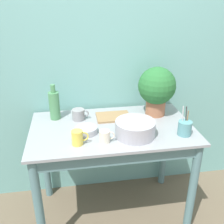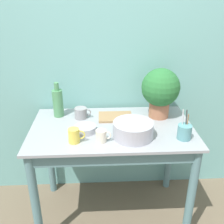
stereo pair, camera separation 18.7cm
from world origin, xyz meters
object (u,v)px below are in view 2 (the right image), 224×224
potted_plant (160,90)px  utensil_cup (184,132)px  mug_yellow (74,136)px  mug_grey (81,113)px  bowl_small_steel (85,129)px  bowl_wash_large (133,130)px  mug_cream (101,136)px  tray_board (115,117)px  bottle_tall (58,102)px

potted_plant → utensil_cup: 0.41m
mug_yellow → mug_grey: 0.37m
mug_yellow → bowl_small_steel: (0.06, 0.14, -0.03)m
mug_yellow → mug_grey: bearing=86.5°
bowl_wash_large → mug_grey: 0.49m
mug_grey → utensil_cup: bearing=-26.6°
mug_yellow → bowl_small_steel: size_ratio=0.70×
utensil_cup → mug_cream: bearing=-178.9°
bowl_wash_large → tray_board: size_ratio=1.05×
bottle_tall → utensil_cup: size_ratio=1.36×
bowl_small_steel → utensil_cup: 0.68m
bottle_tall → bowl_small_steel: size_ratio=1.77×
potted_plant → utensil_cup: size_ratio=1.90×
utensil_cup → bottle_tall: bearing=155.6°
bowl_small_steel → mug_cream: bearing=-51.7°
potted_plant → tray_board: size_ratio=1.48×
bottle_tall → mug_cream: bearing=-51.2°
bowl_small_steel → tray_board: bearing=42.9°
potted_plant → bowl_small_steel: 0.65m
bottle_tall → bowl_small_steel: bottle_tall is taller
bottle_tall → bowl_wash_large: bearing=-33.5°
mug_grey → tray_board: (0.27, -0.01, -0.03)m
bowl_wash_large → bowl_small_steel: 0.34m
bowl_wash_large → tray_board: bearing=108.3°
mug_yellow → bowl_small_steel: mug_yellow is taller
utensil_cup → potted_plant: bearing=105.3°
bowl_wash_large → mug_yellow: 0.40m
potted_plant → mug_grey: bearing=179.8°
utensil_cup → tray_board: size_ratio=0.78×
mug_grey → bowl_small_steel: mug_grey is taller
tray_board → potted_plant: bearing=1.6°
mug_cream → bowl_small_steel: (-0.11, 0.14, -0.02)m
potted_plant → utensil_cup: potted_plant is taller
bottle_tall → mug_grey: size_ratio=2.15×
mug_yellow → utensil_cup: 0.73m
bottle_tall → mug_grey: bearing=-15.1°
tray_board → mug_grey: bearing=177.6°
bottle_tall → utensil_cup: 0.98m
mug_grey → utensil_cup: 0.80m
potted_plant → bowl_wash_large: bearing=-127.9°
mug_yellow → bowl_small_steel: bearing=65.8°
bowl_wash_large → potted_plant: bearing=52.1°
mug_cream → bowl_small_steel: bearing=128.3°
mug_cream → tray_board: bearing=72.1°
bowl_wash_large → mug_yellow: bearing=-172.6°
bowl_wash_large → bottle_tall: 0.66m
bowl_small_steel → mug_yellow: bearing=-114.2°
mug_yellow → tray_board: bearing=50.5°
bowl_small_steel → utensil_cup: (0.67, -0.13, 0.03)m
bowl_wash_large → mug_cream: bowl_wash_large is taller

